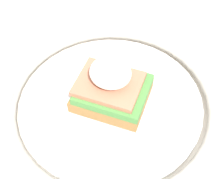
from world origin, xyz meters
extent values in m
cube|color=beige|center=(0.00, 0.00, 0.73)|extent=(0.82, 0.75, 0.03)
cylinder|color=beige|center=(-0.35, 0.32, 0.36)|extent=(0.06, 0.06, 0.72)
cylinder|color=silver|center=(0.02, 0.01, 0.75)|extent=(0.25, 0.25, 0.01)
torus|color=gray|center=(0.02, 0.01, 0.76)|extent=(0.28, 0.28, 0.01)
cube|color=olive|center=(0.02, 0.01, 0.77)|extent=(0.09, 0.08, 0.02)
cube|color=#427A38|center=(0.02, 0.01, 0.78)|extent=(0.09, 0.08, 0.01)
cube|color=#AD664C|center=(0.02, 0.01, 0.79)|extent=(0.08, 0.07, 0.01)
ellipsoid|color=white|center=(0.02, 0.01, 0.81)|extent=(0.05, 0.05, 0.04)
cube|color=silver|center=(-0.18, 0.07, 0.75)|extent=(0.02, 0.04, 0.00)
camera|label=1|loc=(0.11, -0.23, 1.10)|focal=50.00mm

